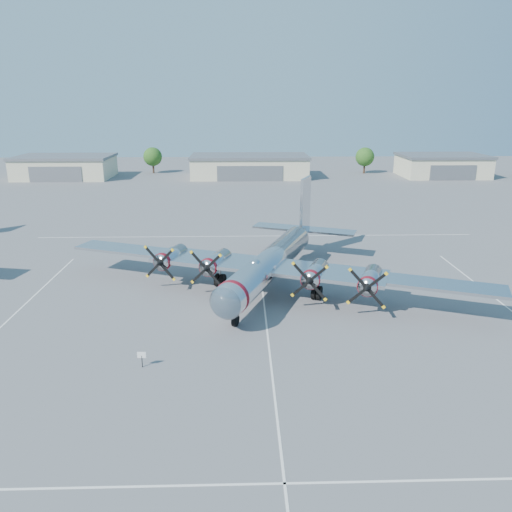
{
  "coord_description": "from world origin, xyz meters",
  "views": [
    {
      "loc": [
        -1.98,
        -41.89,
        17.8
      ],
      "look_at": [
        -0.61,
        5.3,
        3.2
      ],
      "focal_mm": 35.0,
      "sensor_mm": 36.0,
      "label": 1
    }
  ],
  "objects_px": {
    "hangar_west": "(65,167)",
    "tree_west": "(153,157)",
    "tree_east": "(365,157)",
    "hangar_east": "(442,165)",
    "hangar_center": "(249,166)",
    "info_placard": "(142,357)",
    "main_bomber_b29": "(273,286)"
  },
  "relations": [
    {
      "from": "hangar_west",
      "to": "tree_west",
      "type": "distance_m",
      "value": 21.61
    },
    {
      "from": "hangar_west",
      "to": "tree_east",
      "type": "relative_size",
      "value": 3.4
    },
    {
      "from": "hangar_east",
      "to": "tree_west",
      "type": "bearing_deg",
      "value": 173.72
    },
    {
      "from": "hangar_west",
      "to": "hangar_center",
      "type": "bearing_deg",
      "value": -0.0
    },
    {
      "from": "hangar_east",
      "to": "tree_east",
      "type": "relative_size",
      "value": 3.1
    },
    {
      "from": "hangar_center",
      "to": "info_placard",
      "type": "xyz_separation_m",
      "value": [
        -9.05,
        -92.5,
        -1.89
      ]
    },
    {
      "from": "hangar_center",
      "to": "tree_east",
      "type": "height_order",
      "value": "tree_east"
    },
    {
      "from": "info_placard",
      "to": "tree_west",
      "type": "bearing_deg",
      "value": 101.71
    },
    {
      "from": "hangar_east",
      "to": "tree_east",
      "type": "xyz_separation_m",
      "value": [
        -18.0,
        6.04,
        1.51
      ]
    },
    {
      "from": "hangar_west",
      "to": "hangar_east",
      "type": "distance_m",
      "value": 93.0
    },
    {
      "from": "tree_west",
      "to": "main_bomber_b29",
      "type": "relative_size",
      "value": 0.16
    },
    {
      "from": "hangar_center",
      "to": "tree_west",
      "type": "bearing_deg",
      "value": 162.18
    },
    {
      "from": "hangar_center",
      "to": "main_bomber_b29",
      "type": "relative_size",
      "value": 0.68
    },
    {
      "from": "hangar_west",
      "to": "info_placard",
      "type": "relative_size",
      "value": 19.31
    },
    {
      "from": "tree_west",
      "to": "tree_east",
      "type": "xyz_separation_m",
      "value": [
        55.0,
        -2.0,
        0.0
      ]
    },
    {
      "from": "tree_east",
      "to": "info_placard",
      "type": "distance_m",
      "value": 106.05
    },
    {
      "from": "tree_east",
      "to": "main_bomber_b29",
      "type": "relative_size",
      "value": 0.16
    },
    {
      "from": "main_bomber_b29",
      "to": "info_placard",
      "type": "bearing_deg",
      "value": -101.07
    },
    {
      "from": "hangar_west",
      "to": "main_bomber_b29",
      "type": "xyz_separation_m",
      "value": [
        46.07,
        -76.79,
        -2.71
      ]
    },
    {
      "from": "hangar_west",
      "to": "tree_west",
      "type": "bearing_deg",
      "value": 21.89
    },
    {
      "from": "hangar_center",
      "to": "main_bomber_b29",
      "type": "bearing_deg",
      "value": -89.2
    },
    {
      "from": "main_bomber_b29",
      "to": "info_placard",
      "type": "height_order",
      "value": "main_bomber_b29"
    },
    {
      "from": "hangar_center",
      "to": "hangar_west",
      "type": "bearing_deg",
      "value": 180.0
    },
    {
      "from": "hangar_west",
      "to": "info_placard",
      "type": "height_order",
      "value": "hangar_west"
    },
    {
      "from": "tree_west",
      "to": "main_bomber_b29",
      "type": "distance_m",
      "value": 88.84
    },
    {
      "from": "hangar_west",
      "to": "main_bomber_b29",
      "type": "height_order",
      "value": "hangar_west"
    },
    {
      "from": "hangar_west",
      "to": "info_placard",
      "type": "xyz_separation_m",
      "value": [
        35.95,
        -92.5,
        -1.89
      ]
    },
    {
      "from": "hangar_west",
      "to": "tree_east",
      "type": "distance_m",
      "value": 75.26
    },
    {
      "from": "hangar_east",
      "to": "info_placard",
      "type": "distance_m",
      "value": 108.7
    },
    {
      "from": "hangar_east",
      "to": "info_placard",
      "type": "height_order",
      "value": "hangar_east"
    },
    {
      "from": "hangar_east",
      "to": "info_placard",
      "type": "bearing_deg",
      "value": -121.67
    },
    {
      "from": "tree_east",
      "to": "main_bomber_b29",
      "type": "bearing_deg",
      "value": -109.25
    }
  ]
}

